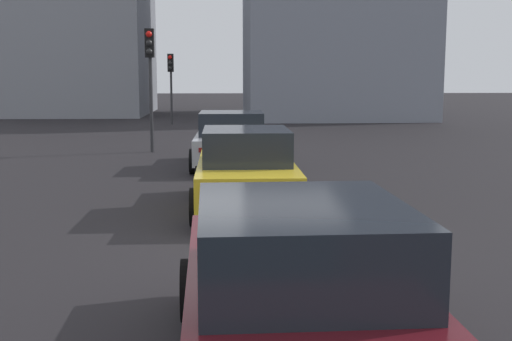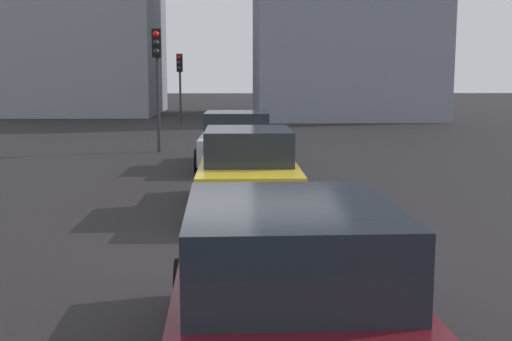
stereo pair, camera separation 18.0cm
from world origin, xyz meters
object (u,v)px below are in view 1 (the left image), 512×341
Objects in this scene: traffic_light_near_left at (150,64)px; car_maroon_third at (299,296)px; car_silver_lead at (232,140)px; car_yellow_second at (246,171)px; traffic_light_near_right at (171,74)px.

car_maroon_third is at bearing 11.90° from traffic_light_near_left.
car_silver_lead is at bearing 37.54° from traffic_light_near_left.
car_yellow_second is at bearing -177.18° from car_silver_lead.
traffic_light_near_right is at bearing 11.29° from car_silver_lead.
car_maroon_third is 28.21m from traffic_light_near_right.
traffic_light_near_left is (3.49, 2.52, 2.10)m from car_silver_lead.
traffic_light_near_left is 1.11× the size of traffic_light_near_right.
car_yellow_second is 6.82m from car_maroon_third.
traffic_light_near_right is at bearing 5.09° from car_maroon_third.
car_yellow_second is at bearing 14.66° from traffic_light_near_right.
traffic_light_near_left is 12.00m from traffic_light_near_right.
car_yellow_second is 9.79m from traffic_light_near_left.
car_silver_lead is 1.06× the size of traffic_light_near_left.
car_yellow_second is 1.19× the size of traffic_light_near_right.
car_maroon_third is 16.37m from traffic_light_near_left.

